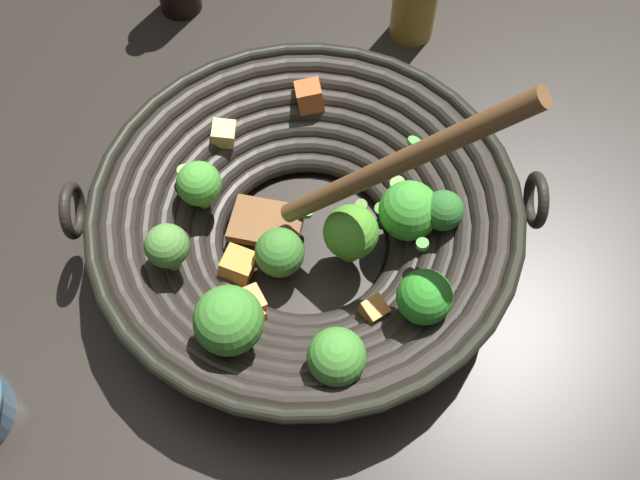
# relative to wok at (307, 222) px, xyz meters

# --- Properties ---
(ground_plane) EXTENTS (4.00, 4.00, 0.00)m
(ground_plane) POSITION_rel_wok_xyz_m (-0.00, 0.00, -0.06)
(ground_plane) COLOR #28231E
(wok) EXTENTS (0.41, 0.41, 0.28)m
(wok) POSITION_rel_wok_xyz_m (0.00, 0.00, 0.00)
(wok) COLOR black
(wok) RESTS_ON ground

